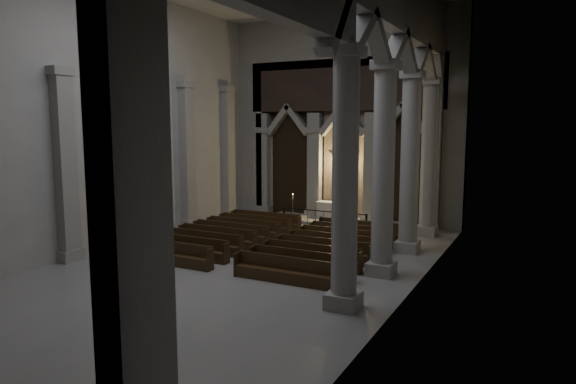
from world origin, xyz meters
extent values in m
plane|color=gray|center=(0.00, 0.00, 0.00)|extent=(24.00, 24.00, 0.00)
cube|color=#A29F97|center=(0.00, 12.00, 6.00)|extent=(14.00, 0.10, 12.00)
cube|color=#A29F97|center=(-7.00, 0.00, 6.00)|extent=(0.10, 24.00, 12.00)
cube|color=#A29F97|center=(7.00, 0.00, 6.00)|extent=(0.10, 24.00, 12.00)
cube|color=gray|center=(-5.40, 11.50, 3.20)|extent=(0.80, 0.50, 6.40)
cube|color=gray|center=(-5.40, 11.50, 0.25)|extent=(1.05, 0.70, 0.50)
cube|color=gray|center=(-5.40, 11.50, 5.35)|extent=(1.00, 0.65, 0.35)
cube|color=gray|center=(-1.80, 11.50, 3.20)|extent=(0.80, 0.50, 6.40)
cube|color=gray|center=(-1.80, 11.50, 0.25)|extent=(1.05, 0.70, 0.50)
cube|color=gray|center=(-1.80, 11.50, 5.35)|extent=(1.00, 0.65, 0.35)
cube|color=gray|center=(1.80, 11.50, 3.20)|extent=(0.80, 0.50, 6.40)
cube|color=gray|center=(1.80, 11.50, 0.25)|extent=(1.05, 0.70, 0.50)
cube|color=gray|center=(1.80, 11.50, 5.35)|extent=(1.00, 0.65, 0.35)
cube|color=gray|center=(5.40, 11.50, 3.20)|extent=(0.80, 0.50, 6.40)
cube|color=gray|center=(5.40, 11.50, 0.25)|extent=(1.05, 0.70, 0.50)
cube|color=gray|center=(5.40, 11.50, 5.35)|extent=(1.00, 0.65, 0.35)
cube|color=black|center=(-3.60, 11.85, 3.50)|extent=(2.60, 0.15, 7.00)
cube|color=#987B62|center=(0.00, 11.85, 3.50)|extent=(2.60, 0.15, 7.00)
cube|color=black|center=(3.60, 11.85, 3.50)|extent=(2.60, 0.15, 7.00)
cube|color=black|center=(0.00, 11.50, 8.00)|extent=(12.00, 0.50, 3.00)
cube|color=gray|center=(-6.20, 11.50, 4.50)|extent=(1.60, 0.50, 9.00)
cube|color=gray|center=(6.20, 11.50, 4.50)|extent=(1.60, 0.50, 9.00)
cube|color=gray|center=(0.00, 11.50, 10.50)|extent=(14.00, 0.50, 3.00)
plane|color=#E6C967|center=(0.00, 11.82, 3.50)|extent=(1.50, 0.00, 1.50)
cube|color=brown|center=(0.00, 11.73, 3.50)|extent=(0.13, 0.08, 1.80)
cube|color=brown|center=(0.00, 11.73, 3.85)|extent=(1.10, 0.08, 0.13)
cube|color=tan|center=(0.00, 11.67, 3.45)|extent=(0.26, 0.10, 0.60)
sphere|color=tan|center=(0.00, 11.67, 3.85)|extent=(0.17, 0.17, 0.17)
cylinder|color=tan|center=(-0.26, 11.67, 3.82)|extent=(0.45, 0.08, 0.08)
cylinder|color=tan|center=(0.26, 11.67, 3.82)|extent=(0.45, 0.08, 0.08)
cube|color=gray|center=(5.50, 9.50, 0.25)|extent=(1.00, 1.00, 0.50)
cylinder|color=gray|center=(5.50, 9.50, 4.00)|extent=(0.70, 0.70, 7.50)
cube|color=gray|center=(5.50, 9.50, 7.85)|extent=(0.95, 0.95, 0.35)
cube|color=gray|center=(5.50, 5.50, 0.25)|extent=(1.00, 1.00, 0.50)
cylinder|color=gray|center=(5.50, 5.50, 4.00)|extent=(0.70, 0.70, 7.50)
cube|color=gray|center=(5.50, 5.50, 7.85)|extent=(0.95, 0.95, 0.35)
cube|color=gray|center=(5.50, 1.50, 0.25)|extent=(1.00, 1.00, 0.50)
cylinder|color=gray|center=(5.50, 1.50, 4.00)|extent=(0.70, 0.70, 7.50)
cube|color=gray|center=(5.50, 1.50, 7.85)|extent=(0.95, 0.95, 0.35)
cube|color=gray|center=(5.50, -2.50, 0.25)|extent=(1.00, 1.00, 0.50)
cylinder|color=gray|center=(5.50, -2.50, 4.00)|extent=(0.70, 0.70, 7.50)
cube|color=gray|center=(5.50, -2.50, 7.85)|extent=(0.95, 0.95, 0.35)
cube|color=gray|center=(5.50, 11.40, 4.60)|extent=(0.55, 1.20, 9.20)
cube|color=gray|center=(5.50, -11.40, 4.60)|extent=(0.55, 1.20, 9.20)
cube|color=gray|center=(-6.75, 9.50, 0.25)|extent=(0.60, 1.00, 0.50)
cube|color=gray|center=(-6.75, 9.50, 4.00)|extent=(0.50, 0.80, 7.50)
cube|color=gray|center=(-6.75, 9.50, 7.85)|extent=(0.60, 1.00, 0.35)
cube|color=gray|center=(-6.75, 5.50, 0.25)|extent=(0.60, 1.00, 0.50)
cube|color=gray|center=(-6.75, 5.50, 4.00)|extent=(0.50, 0.80, 7.50)
cube|color=gray|center=(-6.75, 5.50, 7.85)|extent=(0.60, 1.00, 0.35)
cube|color=gray|center=(-6.75, 1.50, 0.25)|extent=(0.60, 1.00, 0.50)
cube|color=gray|center=(-6.75, 1.50, 4.00)|extent=(0.50, 0.80, 7.50)
cube|color=gray|center=(-6.75, 1.50, 7.85)|extent=(0.60, 1.00, 0.35)
cube|color=gray|center=(-6.75, -2.50, 0.25)|extent=(0.60, 1.00, 0.50)
cube|color=gray|center=(-6.75, -2.50, 4.00)|extent=(0.50, 0.80, 7.50)
cube|color=gray|center=(-6.75, -2.50, 7.85)|extent=(0.60, 1.00, 0.35)
cube|color=gray|center=(0.00, 10.60, 0.07)|extent=(8.50, 2.60, 0.15)
cube|color=beige|center=(-0.39, 11.02, 0.62)|extent=(1.77, 0.69, 0.94)
cube|color=white|center=(-0.39, 11.02, 1.11)|extent=(1.92, 0.77, 0.04)
cube|color=black|center=(0.00, 8.77, 0.94)|extent=(4.95, 0.05, 0.05)
cube|color=black|center=(-2.47, 8.77, 0.49)|extent=(0.09, 0.09, 0.99)
cube|color=black|center=(2.47, 8.77, 0.49)|extent=(0.09, 0.09, 0.99)
cylinder|color=black|center=(-1.98, 8.77, 0.47)|extent=(0.02, 0.02, 0.91)
cylinder|color=black|center=(-1.48, 8.77, 0.47)|extent=(0.02, 0.02, 0.91)
cylinder|color=black|center=(-0.99, 8.77, 0.47)|extent=(0.02, 0.02, 0.91)
cylinder|color=black|center=(-0.49, 8.77, 0.47)|extent=(0.02, 0.02, 0.91)
cylinder|color=black|center=(0.00, 8.77, 0.47)|extent=(0.02, 0.02, 0.91)
cylinder|color=black|center=(0.49, 8.77, 0.47)|extent=(0.02, 0.02, 0.91)
cylinder|color=black|center=(0.99, 8.77, 0.47)|extent=(0.02, 0.02, 0.91)
cylinder|color=black|center=(1.48, 8.77, 0.47)|extent=(0.02, 0.02, 0.91)
cylinder|color=black|center=(1.98, 8.77, 0.47)|extent=(0.02, 0.02, 0.91)
cylinder|color=#B68438|center=(-2.45, 9.83, 0.03)|extent=(0.27, 0.27, 0.06)
cylinder|color=#B68438|center=(-2.45, 9.83, 0.69)|extent=(0.04, 0.04, 1.31)
cylinder|color=#B68438|center=(-2.45, 9.83, 1.34)|extent=(0.14, 0.14, 0.02)
cylinder|color=beige|center=(-2.45, 9.83, 1.46)|extent=(0.05, 0.05, 0.23)
sphere|color=#E6A050|center=(-2.45, 9.83, 1.60)|extent=(0.05, 0.05, 0.05)
cylinder|color=#B68438|center=(3.01, 9.67, 0.03)|extent=(0.25, 0.25, 0.05)
cylinder|color=#B68438|center=(3.01, 9.67, 0.62)|extent=(0.04, 0.04, 1.18)
cylinder|color=#B68438|center=(3.01, 9.67, 1.21)|extent=(0.12, 0.12, 0.02)
cylinder|color=beige|center=(3.01, 9.67, 1.32)|extent=(0.05, 0.05, 0.21)
sphere|color=#E6A050|center=(3.01, 9.67, 1.44)|extent=(0.05, 0.05, 0.05)
cube|color=black|center=(-2.70, 6.95, 0.22)|extent=(4.14, 0.39, 0.44)
cube|color=black|center=(-2.70, 7.14, 0.69)|extent=(4.14, 0.07, 0.49)
cube|color=black|center=(-4.77, 6.95, 0.44)|extent=(0.06, 0.44, 0.89)
cube|color=black|center=(-0.63, 6.95, 0.44)|extent=(0.06, 0.44, 0.89)
cube|color=black|center=(2.70, 6.95, 0.22)|extent=(4.14, 0.39, 0.44)
cube|color=black|center=(2.70, 7.14, 0.69)|extent=(4.14, 0.07, 0.49)
cube|color=black|center=(0.63, 6.95, 0.44)|extent=(0.06, 0.44, 0.89)
cube|color=black|center=(4.77, 6.95, 0.44)|extent=(0.06, 0.44, 0.89)
cube|color=black|center=(-2.70, 5.81, 0.22)|extent=(4.14, 0.39, 0.44)
cube|color=black|center=(-2.70, 5.99, 0.69)|extent=(4.14, 0.07, 0.49)
cube|color=black|center=(-4.77, 5.81, 0.44)|extent=(0.06, 0.44, 0.89)
cube|color=black|center=(-0.63, 5.81, 0.44)|extent=(0.06, 0.44, 0.89)
cube|color=black|center=(2.70, 5.81, 0.22)|extent=(4.14, 0.39, 0.44)
cube|color=black|center=(2.70, 5.99, 0.69)|extent=(4.14, 0.07, 0.49)
cube|color=black|center=(0.63, 5.81, 0.44)|extent=(0.06, 0.44, 0.89)
cube|color=black|center=(4.77, 5.81, 0.44)|extent=(0.06, 0.44, 0.89)
cube|color=black|center=(-2.70, 4.67, 0.22)|extent=(4.14, 0.39, 0.44)
cube|color=black|center=(-2.70, 4.85, 0.69)|extent=(4.14, 0.07, 0.49)
cube|color=black|center=(-4.77, 4.67, 0.44)|extent=(0.06, 0.44, 0.89)
cube|color=black|center=(-0.63, 4.67, 0.44)|extent=(0.06, 0.44, 0.89)
cube|color=black|center=(2.70, 4.67, 0.22)|extent=(4.14, 0.39, 0.44)
cube|color=black|center=(2.70, 4.85, 0.69)|extent=(4.14, 0.07, 0.49)
cube|color=black|center=(0.63, 4.67, 0.44)|extent=(0.06, 0.44, 0.89)
cube|color=black|center=(4.77, 4.67, 0.44)|extent=(0.06, 0.44, 0.89)
cube|color=black|center=(-2.70, 3.52, 0.22)|extent=(4.14, 0.39, 0.44)
cube|color=black|center=(-2.70, 3.71, 0.69)|extent=(4.14, 0.07, 0.49)
cube|color=black|center=(-4.77, 3.52, 0.44)|extent=(0.06, 0.44, 0.89)
cube|color=black|center=(-0.63, 3.52, 0.44)|extent=(0.06, 0.44, 0.89)
cube|color=black|center=(2.70, 3.52, 0.22)|extent=(4.14, 0.39, 0.44)
cube|color=black|center=(2.70, 3.71, 0.69)|extent=(4.14, 0.07, 0.49)
cube|color=black|center=(0.63, 3.52, 0.44)|extent=(0.06, 0.44, 0.89)
cube|color=black|center=(4.77, 3.52, 0.44)|extent=(0.06, 0.44, 0.89)
cube|color=black|center=(-2.70, 2.38, 0.22)|extent=(4.14, 0.39, 0.44)
cube|color=black|center=(-2.70, 2.57, 0.69)|extent=(4.14, 0.07, 0.49)
cube|color=black|center=(-4.77, 2.38, 0.44)|extent=(0.06, 0.44, 0.89)
cube|color=black|center=(-0.63, 2.38, 0.44)|extent=(0.06, 0.44, 0.89)
cube|color=black|center=(2.70, 2.38, 0.22)|extent=(4.14, 0.39, 0.44)
cube|color=black|center=(2.70, 2.57, 0.69)|extent=(4.14, 0.07, 0.49)
cube|color=black|center=(0.63, 2.38, 0.44)|extent=(0.06, 0.44, 0.89)
cube|color=black|center=(4.77, 2.38, 0.44)|extent=(0.06, 0.44, 0.89)
cube|color=black|center=(-2.70, 1.24, 0.22)|extent=(4.14, 0.39, 0.44)
cube|color=black|center=(-2.70, 1.43, 0.69)|extent=(4.14, 0.07, 0.49)
cube|color=black|center=(-4.77, 1.24, 0.44)|extent=(0.06, 0.44, 0.89)
cube|color=black|center=(-0.63, 1.24, 0.44)|extent=(0.06, 0.44, 0.89)
cube|color=black|center=(2.70, 1.24, 0.22)|extent=(4.14, 0.39, 0.44)
cube|color=black|center=(2.70, 1.43, 0.69)|extent=(4.14, 0.07, 0.49)
cube|color=black|center=(0.63, 1.24, 0.44)|extent=(0.06, 0.44, 0.89)
cube|color=black|center=(4.77, 1.24, 0.44)|extent=(0.06, 0.44, 0.89)
cube|color=black|center=(-2.70, 0.10, 0.22)|extent=(4.14, 0.39, 0.44)
cube|color=black|center=(-2.70, 0.29, 0.69)|extent=(4.14, 0.07, 0.49)
cube|color=black|center=(-4.77, 0.10, 0.44)|extent=(0.06, 0.44, 0.89)
cube|color=black|center=(-0.63, 0.10, 0.44)|extent=(0.06, 0.44, 0.89)
cube|color=black|center=(2.70, 0.10, 0.22)|extent=(4.14, 0.39, 0.44)
cube|color=black|center=(2.70, 0.29, 0.69)|extent=(4.14, 0.07, 0.49)
cube|color=black|center=(0.63, 0.10, 0.44)|extent=(0.06, 0.44, 0.89)
cube|color=black|center=(4.77, 0.10, 0.44)|extent=(0.06, 0.44, 0.89)
cube|color=black|center=(-2.70, -1.04, 0.22)|extent=(4.14, 0.39, 0.44)
cube|color=black|center=(-2.70, -0.85, 0.69)|extent=(4.14, 0.07, 0.49)
cube|color=black|center=(-4.77, -1.04, 0.44)|extent=(0.06, 0.44, 0.89)
cube|color=black|center=(-0.63, -1.04, 0.44)|extent=(0.06, 0.44, 0.89)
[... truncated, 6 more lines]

